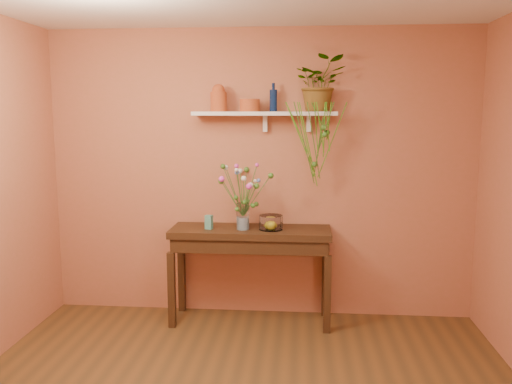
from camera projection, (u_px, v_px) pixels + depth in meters
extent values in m
cube|color=#B5664D|center=(260.00, 174.00, 4.99)|extent=(4.00, 0.04, 2.70)
cube|color=#3B2514|center=(251.00, 232.00, 4.82)|extent=(1.45, 0.47, 0.06)
cube|color=#3B2514|center=(251.00, 242.00, 4.84)|extent=(1.40, 0.43, 0.12)
cube|color=#3B2514|center=(172.00, 290.00, 4.76)|extent=(0.06, 0.06, 0.70)
cube|color=#3B2514|center=(327.00, 294.00, 4.64)|extent=(0.06, 0.06, 0.70)
cube|color=#3B2514|center=(182.00, 276.00, 5.16)|extent=(0.06, 0.06, 0.70)
cube|color=#3B2514|center=(325.00, 280.00, 5.04)|extent=(0.06, 0.06, 0.70)
cube|color=white|center=(265.00, 113.00, 4.77)|extent=(1.30, 0.24, 0.04)
cube|color=white|center=(265.00, 124.00, 4.88)|extent=(0.04, 0.05, 0.15)
cube|color=white|center=(309.00, 124.00, 4.85)|extent=(0.04, 0.05, 0.15)
cylinder|color=#B44029|center=(219.00, 102.00, 4.76)|extent=(0.18, 0.18, 0.17)
sphere|color=#B44029|center=(218.00, 91.00, 4.75)|extent=(0.12, 0.12, 0.12)
cylinder|color=#B44029|center=(250.00, 105.00, 4.75)|extent=(0.23, 0.23, 0.11)
cylinder|color=#0A1C44|center=(273.00, 101.00, 4.77)|extent=(0.08, 0.08, 0.19)
cylinder|color=#0A1C44|center=(273.00, 86.00, 4.75)|extent=(0.03, 0.03, 0.06)
imported|color=#376821|center=(320.00, 84.00, 4.72)|extent=(0.48, 0.43, 0.49)
cylinder|color=#376821|center=(305.00, 144.00, 4.59)|extent=(0.20, 0.28, 0.73)
cylinder|color=#3E8E19|center=(324.00, 130.00, 4.64)|extent=(0.01, 0.11, 0.48)
cylinder|color=#3E8E19|center=(329.00, 121.00, 4.58)|extent=(0.03, 0.16, 0.33)
cylinder|color=#376821|center=(326.00, 128.00, 4.60)|extent=(0.13, 0.22, 0.45)
cylinder|color=#3E8E19|center=(332.00, 141.00, 4.66)|extent=(0.24, 0.08, 0.67)
cylinder|color=#3E8E19|center=(306.00, 140.00, 4.61)|extent=(0.16, 0.15, 0.66)
cylinder|color=#376821|center=(320.00, 140.00, 4.68)|extent=(0.11, 0.08, 0.66)
cylinder|color=#3E8E19|center=(308.00, 145.00, 4.67)|extent=(0.18, 0.12, 0.75)
cylinder|color=#3E8E19|center=(300.00, 133.00, 4.67)|extent=(0.25, 0.08, 0.54)
cylinder|color=#376821|center=(321.00, 128.00, 4.67)|extent=(0.07, 0.08, 0.45)
cylinder|color=#3E8E19|center=(328.00, 127.00, 4.61)|extent=(0.05, 0.09, 0.43)
cylinder|color=#3E8E19|center=(316.00, 129.00, 4.61)|extent=(0.05, 0.13, 0.47)
cylinder|color=#376821|center=(314.00, 141.00, 4.61)|extent=(0.13, 0.19, 0.68)
cylinder|color=#3E8E19|center=(320.00, 128.00, 4.59)|extent=(0.09, 0.17, 0.44)
cylinder|color=#3E8E19|center=(301.00, 139.00, 4.63)|extent=(0.27, 0.13, 0.65)
cylinder|color=#376821|center=(320.00, 122.00, 4.66)|extent=(0.17, 0.05, 0.34)
sphere|color=#376821|center=(327.00, 133.00, 4.67)|extent=(0.05, 0.05, 0.05)
sphere|color=#376821|center=(324.00, 127.00, 4.62)|extent=(0.05, 0.05, 0.05)
sphere|color=#376821|center=(325.00, 135.00, 4.60)|extent=(0.05, 0.05, 0.05)
sphere|color=#376821|center=(314.00, 164.00, 4.66)|extent=(0.05, 0.05, 0.05)
cylinder|color=white|center=(243.00, 216.00, 4.76)|extent=(0.12, 0.12, 0.24)
cylinder|color=silver|center=(243.00, 223.00, 4.77)|extent=(0.11, 0.11, 0.12)
cylinder|color=#386B28|center=(243.00, 197.00, 4.70)|extent=(0.02, 0.08, 0.35)
sphere|color=white|center=(244.00, 178.00, 4.64)|extent=(0.05, 0.05, 0.05)
cylinder|color=#386B28|center=(246.00, 201.00, 4.67)|extent=(0.07, 0.14, 0.29)
sphere|color=#EE40CB|center=(249.00, 186.00, 4.58)|extent=(0.05, 0.05, 0.05)
cylinder|color=#386B28|center=(247.00, 200.00, 4.71)|extent=(0.08, 0.07, 0.29)
sphere|color=white|center=(251.00, 185.00, 4.65)|extent=(0.05, 0.05, 0.05)
cylinder|color=#386B28|center=(257.00, 196.00, 4.67)|extent=(0.26, 0.11, 0.38)
sphere|color=#376821|center=(271.00, 176.00, 4.59)|extent=(0.05, 0.05, 0.05)
cylinder|color=#386B28|center=(250.00, 201.00, 4.73)|extent=(0.13, 0.03, 0.28)
sphere|color=#538032|center=(257.00, 186.00, 4.69)|extent=(0.05, 0.05, 0.05)
cylinder|color=#386B28|center=(250.00, 190.00, 4.73)|extent=(0.13, 0.02, 0.46)
sphere|color=#EE40CB|center=(257.00, 165.00, 4.69)|extent=(0.03, 0.03, 0.03)
cylinder|color=#386B28|center=(251.00, 198.00, 4.76)|extent=(0.14, 0.06, 0.32)
sphere|color=#5F78D1|center=(259.00, 180.00, 4.75)|extent=(0.04, 0.04, 0.04)
cylinder|color=#386B28|center=(249.00, 198.00, 4.82)|extent=(0.10, 0.18, 0.30)
sphere|color=white|center=(255.00, 181.00, 4.88)|extent=(0.03, 0.03, 0.03)
cylinder|color=#386B28|center=(245.00, 201.00, 4.83)|extent=(0.03, 0.17, 0.25)
sphere|color=#EE40CB|center=(248.00, 186.00, 4.89)|extent=(0.04, 0.04, 0.04)
cylinder|color=#386B28|center=(245.00, 192.00, 4.88)|extent=(0.01, 0.29, 0.39)
sphere|color=#538032|center=(247.00, 170.00, 4.99)|extent=(0.05, 0.05, 0.05)
cylinder|color=#386B28|center=(241.00, 193.00, 4.87)|extent=(0.05, 0.27, 0.38)
sphere|color=white|center=(240.00, 171.00, 4.97)|extent=(0.05, 0.05, 0.05)
cylinder|color=#386B28|center=(240.00, 191.00, 4.79)|extent=(0.07, 0.11, 0.44)
sphere|color=#EE40CB|center=(237.00, 166.00, 4.81)|extent=(0.04, 0.04, 0.04)
cylinder|color=#386B28|center=(234.00, 191.00, 4.78)|extent=(0.17, 0.10, 0.43)
sphere|color=white|center=(226.00, 168.00, 4.81)|extent=(0.05, 0.05, 0.05)
cylinder|color=#386B28|center=(233.00, 191.00, 4.76)|extent=(0.19, 0.05, 0.44)
sphere|color=#376821|center=(223.00, 166.00, 4.76)|extent=(0.05, 0.05, 0.05)
cylinder|color=#386B28|center=(232.00, 198.00, 4.75)|extent=(0.20, 0.01, 0.31)
sphere|color=#538032|center=(221.00, 181.00, 4.73)|extent=(0.05, 0.05, 0.05)
cylinder|color=#386B28|center=(232.00, 197.00, 4.70)|extent=(0.18, 0.11, 0.35)
sphere|color=#EE40CB|center=(222.00, 179.00, 4.63)|extent=(0.05, 0.05, 0.05)
cylinder|color=#386B28|center=(240.00, 194.00, 4.70)|extent=(0.05, 0.08, 0.40)
sphere|color=#5F78D1|center=(237.00, 172.00, 4.63)|extent=(0.04, 0.04, 0.04)
cylinder|color=#386B28|center=(240.00, 193.00, 4.68)|extent=(0.05, 0.11, 0.43)
sphere|color=white|center=(236.00, 170.00, 4.60)|extent=(0.03, 0.03, 0.03)
sphere|color=#376821|center=(253.00, 206.00, 4.70)|extent=(0.04, 0.04, 0.04)
sphere|color=#376821|center=(244.00, 202.00, 4.66)|extent=(0.04, 0.04, 0.04)
sphere|color=#376821|center=(237.00, 209.00, 4.65)|extent=(0.04, 0.04, 0.04)
sphere|color=#376821|center=(236.00, 198.00, 4.73)|extent=(0.04, 0.04, 0.04)
sphere|color=#376821|center=(247.00, 200.00, 4.83)|extent=(0.04, 0.04, 0.04)
sphere|color=#376821|center=(256.00, 204.00, 4.76)|extent=(0.04, 0.04, 0.04)
cylinder|color=white|center=(271.00, 222.00, 4.77)|extent=(0.21, 0.21, 0.13)
cylinder|color=white|center=(271.00, 229.00, 4.78)|extent=(0.21, 0.21, 0.01)
sphere|color=yellow|center=(271.00, 225.00, 4.76)|extent=(0.08, 0.08, 0.08)
cube|color=teal|center=(209.00, 222.00, 4.78)|extent=(0.07, 0.06, 0.13)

